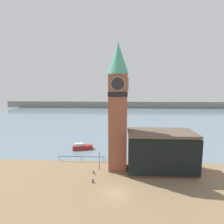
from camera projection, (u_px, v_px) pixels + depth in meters
name	position (u px, v px, depth m)	size (l,w,h in m)	color
ground_plane	(117.00, 193.00, 26.84)	(160.00, 160.00, 0.00)	#846B4C
water	(120.00, 116.00, 97.42)	(160.00, 120.00, 0.00)	slate
far_shoreline	(120.00, 105.00, 136.62)	(180.00, 3.00, 5.00)	gray
pier_railing	(82.00, 157.00, 38.11)	(10.37, 0.08, 1.09)	#232328
clock_tower	(118.00, 104.00, 33.31)	(3.99, 3.99, 24.29)	brown
pier_building	(161.00, 151.00, 33.59)	(12.71, 6.83, 7.74)	brown
boat_near	(82.00, 147.00, 45.42)	(5.33, 2.63, 1.72)	maroon
mooring_bollard_near	(93.00, 181.00, 29.72)	(0.35, 0.35, 0.63)	brown
mooring_bollard_far	(94.00, 172.00, 32.67)	(0.26, 0.26, 0.67)	brown
lamp_post	(99.00, 156.00, 34.09)	(0.32, 0.32, 3.89)	#2D2D33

